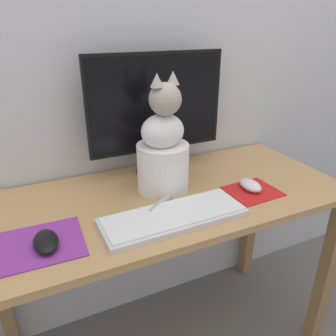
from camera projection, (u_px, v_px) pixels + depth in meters
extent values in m
cube|color=silver|center=(130.00, 37.00, 1.19)|extent=(7.00, 0.04, 2.50)
cube|color=tan|center=(166.00, 198.00, 1.14)|extent=(1.28, 0.56, 0.02)
cube|color=olive|center=(326.00, 274.00, 1.33)|extent=(0.05, 0.05, 0.72)
cube|color=olive|center=(251.00, 216.00, 1.73)|extent=(0.05, 0.05, 0.72)
cylinder|color=black|center=(158.00, 171.00, 1.31)|extent=(0.17, 0.17, 0.01)
cylinder|color=black|center=(157.00, 159.00, 1.29)|extent=(0.04, 0.04, 0.09)
cube|color=black|center=(157.00, 103.00, 1.20)|extent=(0.52, 0.02, 0.36)
cube|color=black|center=(158.00, 104.00, 1.19)|extent=(0.50, 0.00, 0.34)
cube|color=silver|center=(174.00, 217.00, 0.99)|extent=(0.45, 0.17, 0.02)
cube|color=white|center=(174.00, 214.00, 0.99)|extent=(0.43, 0.15, 0.01)
cube|color=purple|center=(41.00, 244.00, 0.88)|extent=(0.23, 0.20, 0.00)
cube|color=red|center=(252.00, 191.00, 1.16)|extent=(0.18, 0.16, 0.00)
ellipsoid|color=black|center=(46.00, 241.00, 0.87)|extent=(0.06, 0.11, 0.03)
ellipsoid|color=white|center=(251.00, 185.00, 1.16)|extent=(0.06, 0.10, 0.03)
cylinder|color=white|center=(163.00, 167.00, 1.15)|extent=(0.22, 0.22, 0.17)
ellipsoid|color=white|center=(163.00, 131.00, 1.09)|extent=(0.18, 0.17, 0.12)
sphere|color=#B2A393|center=(165.00, 99.00, 1.04)|extent=(0.13, 0.13, 0.11)
cone|color=#B2A393|center=(157.00, 80.00, 0.99)|extent=(0.05, 0.05, 0.04)
cone|color=#B2A393|center=(173.00, 78.00, 1.03)|extent=(0.05, 0.05, 0.04)
cylinder|color=#B2A393|center=(168.00, 198.00, 1.10)|extent=(0.20, 0.16, 0.03)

